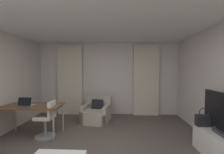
{
  "coord_description": "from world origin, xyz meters",
  "views": [
    {
      "loc": [
        0.4,
        -2.49,
        1.63
      ],
      "look_at": [
        0.22,
        1.51,
        1.44
      ],
      "focal_mm": 24.16,
      "sensor_mm": 36.0,
      "label": 1
    }
  ],
  "objects": [
    {
      "name": "ceiling",
      "position": [
        0.0,
        0.0,
        2.63
      ],
      "size": [
        5.12,
        6.12,
        0.06
      ],
      "primitive_type": "cube",
      "color": "white",
      "rests_on": "wall_left"
    },
    {
      "name": "curtain_right_panel",
      "position": [
        1.38,
        2.9,
        1.25
      ],
      "size": [
        0.9,
        0.06,
        2.5
      ],
      "color": "beige",
      "rests_on": "ground"
    },
    {
      "name": "desk_chair",
      "position": [
        -1.33,
        1.01,
        0.39
      ],
      "size": [
        0.48,
        0.48,
        0.88
      ],
      "color": "gray",
      "rests_on": "ground"
    },
    {
      "name": "laptop",
      "position": [
        -1.84,
        1.04,
        0.8
      ],
      "size": [
        0.33,
        0.26,
        0.22
      ],
      "color": "#ADADB2",
      "rests_on": "desk"
    },
    {
      "name": "wall_window",
      "position": [
        0.0,
        3.03,
        1.3
      ],
      "size": [
        5.12,
        0.06,
        2.6
      ],
      "color": "silver",
      "rests_on": "ground"
    },
    {
      "name": "curtain_left_panel",
      "position": [
        -1.38,
        2.9,
        1.25
      ],
      "size": [
        0.9,
        0.06,
        2.5
      ],
      "color": "beige",
      "rests_on": "ground"
    },
    {
      "name": "armchair",
      "position": [
        -0.3,
        2.2,
        0.26
      ],
      "size": [
        0.92,
        0.92,
        0.77
      ],
      "color": "#B2A899",
      "rests_on": "ground"
    },
    {
      "name": "handbag_primary",
      "position": [
        2.11,
        0.57,
        0.62
      ],
      "size": [
        0.3,
        0.14,
        0.37
      ],
      "color": "black",
      "rests_on": "tv_console"
    },
    {
      "name": "desk",
      "position": [
        -1.73,
        1.1,
        0.69
      ],
      "size": [
        1.39,
        0.67,
        0.75
      ],
      "color": "brown",
      "rests_on": "ground"
    }
  ]
}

